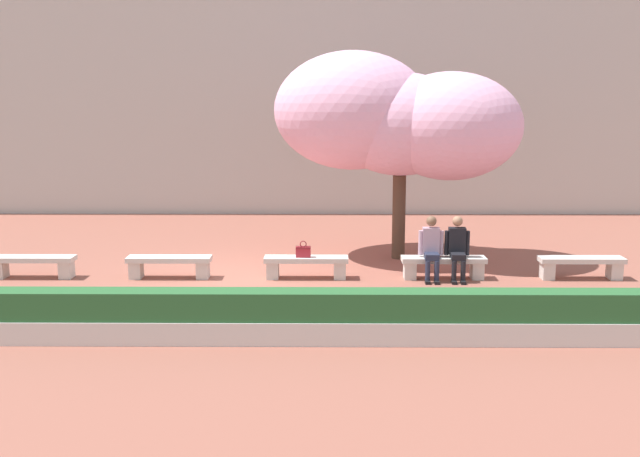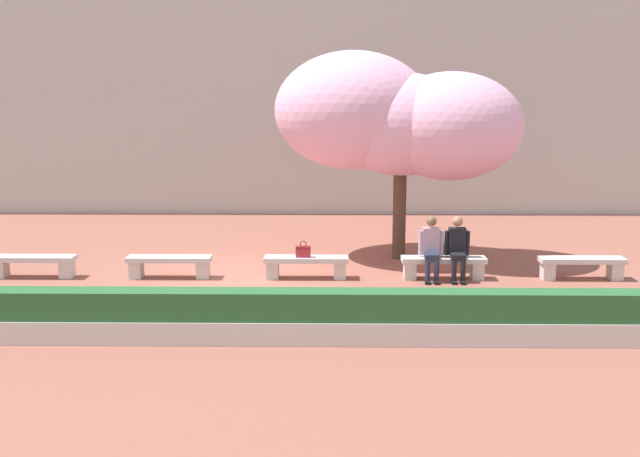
# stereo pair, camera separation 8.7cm
# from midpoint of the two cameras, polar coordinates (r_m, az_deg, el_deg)

# --- Properties ---
(ground_plane) EXTENTS (100.00, 100.00, 0.00)m
(ground_plane) POSITION_cam_midpoint_polar(r_m,az_deg,el_deg) (15.44, -6.43, -3.78)
(ground_plane) COLOR #8E5142
(building_facade) EXTENTS (31.40, 4.00, 10.28)m
(building_facade) POSITION_cam_midpoint_polar(r_m,az_deg,el_deg) (25.24, -3.84, 13.45)
(building_facade) COLOR #B7B2A8
(building_facade) RESTS_ON ground
(stone_bench_near_west) EXTENTS (1.71, 0.42, 0.45)m
(stone_bench_near_west) POSITION_cam_midpoint_polar(r_m,az_deg,el_deg) (16.41, -21.18, -2.50)
(stone_bench_near_west) COLOR beige
(stone_bench_near_west) RESTS_ON ground
(stone_bench_center) EXTENTS (1.71, 0.42, 0.45)m
(stone_bench_center) POSITION_cam_midpoint_polar(r_m,az_deg,el_deg) (15.60, -11.57, -2.65)
(stone_bench_center) COLOR beige
(stone_bench_center) RESTS_ON ground
(stone_bench_near_east) EXTENTS (1.71, 0.42, 0.45)m
(stone_bench_near_east) POSITION_cam_midpoint_polar(r_m,az_deg,el_deg) (15.26, -1.22, -2.72)
(stone_bench_near_east) COLOR beige
(stone_bench_near_east) RESTS_ON ground
(stone_bench_east_end) EXTENTS (1.71, 0.42, 0.45)m
(stone_bench_east_end) POSITION_cam_midpoint_polar(r_m,az_deg,el_deg) (15.44, 9.23, -2.70)
(stone_bench_east_end) COLOR beige
(stone_bench_east_end) RESTS_ON ground
(stone_bench_far_east) EXTENTS (1.71, 0.42, 0.45)m
(stone_bench_far_east) POSITION_cam_midpoint_polar(r_m,az_deg,el_deg) (16.10, 19.13, -2.60)
(stone_bench_far_east) COLOR beige
(stone_bench_far_east) RESTS_ON ground
(person_seated_left) EXTENTS (0.51, 0.69, 1.29)m
(person_seated_left) POSITION_cam_midpoint_polar(r_m,az_deg,el_deg) (15.26, 8.31, -1.30)
(person_seated_left) COLOR black
(person_seated_left) RESTS_ON ground
(person_seated_right) EXTENTS (0.51, 0.69, 1.29)m
(person_seated_right) POSITION_cam_midpoint_polar(r_m,az_deg,el_deg) (15.34, 10.27, -1.29)
(person_seated_right) COLOR black
(person_seated_right) RESTS_ON ground
(handbag) EXTENTS (0.30, 0.15, 0.34)m
(handbag) POSITION_cam_midpoint_polar(r_m,az_deg,el_deg) (15.18, -1.45, -1.72)
(handbag) COLOR #A3232D
(handbag) RESTS_ON stone_bench_near_east
(cherry_tree_main) EXTENTS (5.47, 3.61, 4.68)m
(cherry_tree_main) POSITION_cam_midpoint_polar(r_m,az_deg,el_deg) (16.88, 5.55, 8.30)
(cherry_tree_main) COLOR #513828
(cherry_tree_main) RESTS_ON ground
(planter_hedge_foreground) EXTENTS (19.01, 0.50, 0.80)m
(planter_hedge_foreground) POSITION_cam_midpoint_polar(r_m,az_deg,el_deg) (11.55, -8.80, -6.67)
(planter_hedge_foreground) COLOR beige
(planter_hedge_foreground) RESTS_ON ground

